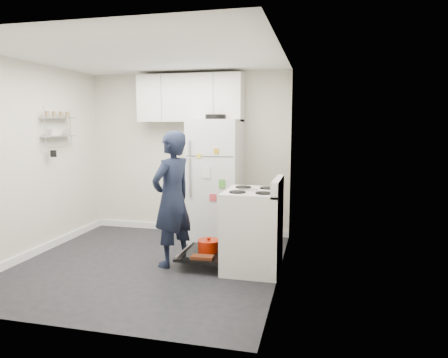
% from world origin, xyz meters
% --- Properties ---
extents(room, '(3.21, 3.21, 2.51)m').
position_xyz_m(room, '(-0.03, 0.03, 1.21)').
color(room, black).
rests_on(room, ground).
extents(electric_range, '(0.66, 0.76, 1.10)m').
position_xyz_m(electric_range, '(1.26, 0.15, 0.47)').
color(electric_range, silver).
rests_on(electric_range, ground).
extents(open_oven_door, '(0.55, 0.70, 0.22)m').
position_xyz_m(open_oven_door, '(0.69, 0.16, 0.18)').
color(open_oven_door, black).
rests_on(open_oven_door, ground).
extents(refrigerator, '(0.72, 0.74, 1.85)m').
position_xyz_m(refrigerator, '(0.54, 1.25, 0.90)').
color(refrigerator, silver).
rests_on(refrigerator, ground).
extents(upper_cabinets, '(1.60, 0.33, 0.70)m').
position_xyz_m(upper_cabinets, '(0.10, 1.43, 2.10)').
color(upper_cabinets, silver).
rests_on(upper_cabinets, room).
extents(wall_shelf_rack, '(0.14, 0.60, 0.61)m').
position_xyz_m(wall_shelf_rack, '(-1.52, 0.49, 1.68)').
color(wall_shelf_rack, '#B2B2B7').
rests_on(wall_shelf_rack, room).
extents(person, '(0.60, 0.71, 1.64)m').
position_xyz_m(person, '(0.30, 0.07, 0.82)').
color(person, black).
rests_on(person, ground).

